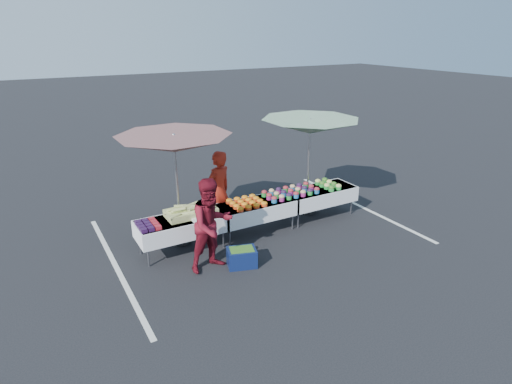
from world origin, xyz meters
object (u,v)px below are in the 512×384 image
umbrella_right (310,127)px  umbrella_left (174,144)px  customer (212,225)px  table_left (181,226)px  storage_bin (242,257)px  vendor (219,192)px  table_right (319,195)px  table_center (256,209)px

umbrella_right → umbrella_left: bearing=-180.0°
customer → umbrella_left: size_ratio=0.59×
table_left → umbrella_left: size_ratio=0.59×
table_left → storage_bin: bearing=-55.6°
umbrella_left → storage_bin: umbrella_left is taller
vendor → umbrella_left: bearing=-11.7°
table_left → vendor: size_ratio=0.97×
customer → storage_bin: size_ratio=2.80×
umbrella_left → storage_bin: bearing=-66.0°
customer → storage_bin: 0.93m
vendor → customer: bearing=40.6°
storage_bin → customer: bearing=175.7°
umbrella_right → table_right: bearing=-80.8°
table_center → storage_bin: 1.59m
table_left → table_center: (1.80, 0.00, 0.00)m
table_center → vendor: bearing=140.7°
table_center → table_right: (1.80, 0.00, 0.00)m
table_right → storage_bin: 3.06m
table_center → customer: 1.84m
vendor → customer: (-0.85, -1.51, -0.03)m
table_right → storage_bin: bearing=-157.2°
vendor → umbrella_left: umbrella_left is taller
vendor → umbrella_right: 2.72m
table_right → customer: size_ratio=1.00×
table_center → umbrella_right: umbrella_right is taller
vendor → umbrella_left: 1.64m
table_center → storage_bin: (-1.00, -1.18, -0.39)m
umbrella_left → customer: bearing=-82.8°
table_right → customer: customer is taller
table_center → umbrella_left: umbrella_left is taller
table_right → umbrella_left: umbrella_left is taller
vendor → umbrella_right: bearing=156.4°
table_right → umbrella_left: 3.88m
table_center → table_right: size_ratio=1.00×
umbrella_right → vendor: bearing=176.4°
table_center → umbrella_left: size_ratio=0.59×
umbrella_left → umbrella_right: size_ratio=1.00×
customer → storage_bin: bearing=-29.4°
table_center → table_right: bearing=0.0°
storage_bin → table_left: bearing=141.9°
customer → table_center: bearing=24.7°
vendor → storage_bin: 1.91m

